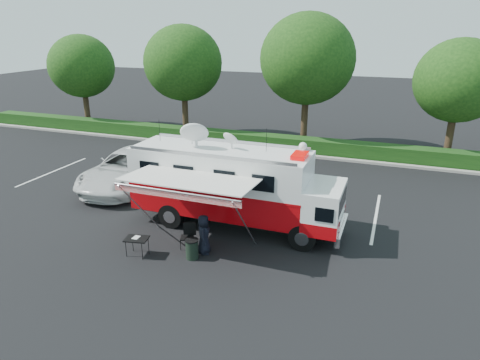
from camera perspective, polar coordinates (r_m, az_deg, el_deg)
The scene contains 10 objects.
ground_plane at distance 18.19m, azimuth -0.55°, elevation -6.14°, with size 120.00×120.00×0.00m, color black.
back_border at distance 28.71m, azimuth 11.13°, elevation 13.59°, with size 60.00×6.14×8.87m.
stall_lines at distance 20.92m, azimuth 1.10°, elevation -2.53°, with size 24.12×5.50×0.01m.
command_truck at distance 17.50m, azimuth -0.80°, elevation -0.78°, with size 8.79×2.42×4.22m.
awning at distance 15.34m, azimuth -6.95°, elevation -0.36°, with size 4.80×2.49×2.90m.
white_suv at distance 23.41m, azimuth -14.38°, elevation -0.69°, with size 3.09×6.69×1.86m, color silver.
person at distance 16.24m, azimuth -4.77°, elevation -9.64°, with size 0.74×0.48×1.52m, color black.
folding_table at distance 16.15m, azimuth -13.63°, elevation -7.70°, with size 0.93×0.74×0.71m.
folding_chair at distance 16.39m, azimuth -6.91°, elevation -7.08°, with size 0.62×0.65×1.00m.
trash_bin at distance 15.76m, azimuth -6.42°, elevation -9.11°, with size 0.50×0.50×0.75m.
Camera 1 is at (5.85, -15.26, 8.00)m, focal length 32.00 mm.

